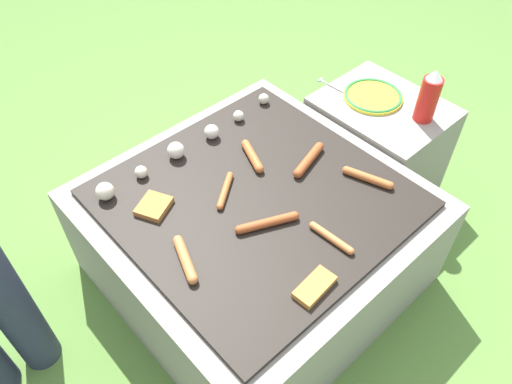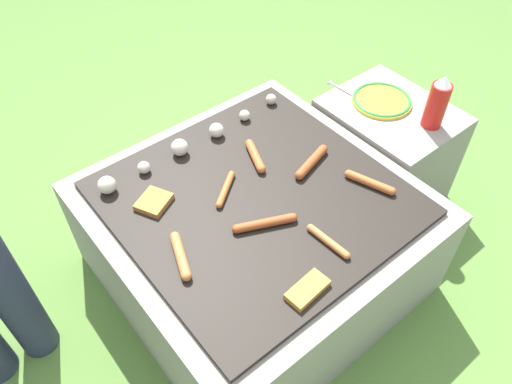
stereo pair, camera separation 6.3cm
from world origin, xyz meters
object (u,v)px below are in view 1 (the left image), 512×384
object	(u,v)px
plate_colorful	(373,96)
condiment_bottle	(429,97)
sausage_front_center	(252,156)
fork_utensil	(339,90)

from	to	relation	value
plate_colorful	condiment_bottle	size ratio (longest dim) A/B	1.10
plate_colorful	condiment_bottle	world-z (taller)	condiment_bottle
sausage_front_center	fork_utensil	xyz separation A→B (m)	(0.53, 0.07, -0.01)
sausage_front_center	condiment_bottle	bearing A→B (deg)	-23.07
condiment_bottle	fork_utensil	world-z (taller)	condiment_bottle
plate_colorful	condiment_bottle	distance (m)	0.23
condiment_bottle	fork_utensil	size ratio (longest dim) A/B	0.94
plate_colorful	condiment_bottle	xyz separation A→B (m)	(0.03, -0.21, 0.09)
plate_colorful	fork_utensil	bearing A→B (deg)	115.93
condiment_bottle	fork_utensil	distance (m)	0.36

